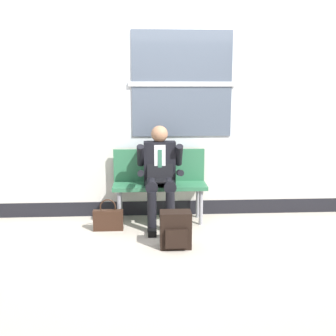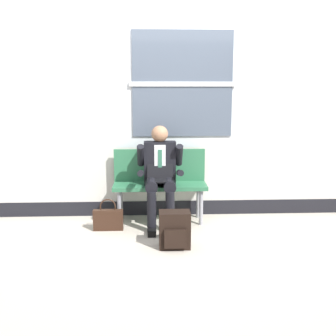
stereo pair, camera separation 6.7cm
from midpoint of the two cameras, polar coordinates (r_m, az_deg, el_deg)
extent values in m
plane|color=#B2A899|center=(5.11, 1.46, -8.31)|extent=(18.00, 18.00, 0.00)
cube|color=silver|center=(5.39, 1.14, 13.66)|extent=(6.75, 0.12, 2.00)
cube|color=beige|center=(5.50, 1.08, -0.78)|extent=(6.75, 0.12, 0.74)
cube|color=black|center=(5.61, 1.07, -5.47)|extent=(6.75, 0.14, 0.20)
cube|color=#4C5666|center=(5.33, 2.43, 11.80)|extent=(1.30, 0.02, 1.36)
cube|color=silver|center=(5.32, 2.44, 11.81)|extent=(1.38, 0.03, 0.06)
cube|color=#2D6B47|center=(5.17, -0.78, -2.55)|extent=(1.19, 0.42, 0.05)
cube|color=#2D6B47|center=(5.30, -0.85, 0.41)|extent=(1.19, 0.04, 0.43)
cylinder|color=gray|center=(5.10, -6.56, -5.73)|extent=(0.05, 0.05, 0.45)
cylinder|color=gray|center=(5.39, -6.35, -4.82)|extent=(0.05, 0.05, 0.45)
cylinder|color=gray|center=(5.13, 5.09, -5.60)|extent=(0.05, 0.05, 0.45)
cylinder|color=gray|center=(5.42, 4.67, -4.70)|extent=(0.05, 0.05, 0.45)
cylinder|color=black|center=(4.95, -1.98, -2.34)|extent=(0.15, 0.40, 0.15)
cylinder|color=black|center=(4.84, -1.93, -6.27)|extent=(0.11, 0.11, 0.50)
cube|color=black|center=(4.85, -1.91, -8.93)|extent=(0.10, 0.26, 0.07)
cylinder|color=black|center=(4.95, 0.57, -2.31)|extent=(0.15, 0.40, 0.15)
cylinder|color=black|center=(4.85, 0.68, -6.24)|extent=(0.11, 0.11, 0.50)
cube|color=black|center=(4.86, 0.72, -8.89)|extent=(0.10, 0.26, 0.07)
cube|color=black|center=(5.11, -0.79, 0.73)|extent=(0.40, 0.18, 0.55)
cube|color=silver|center=(5.01, -0.76, 1.10)|extent=(0.14, 0.01, 0.38)
cube|color=#2D664C|center=(5.00, -0.75, 0.75)|extent=(0.05, 0.01, 0.33)
sphere|color=#9E7051|center=(5.06, -0.80, 4.85)|extent=(0.21, 0.21, 0.21)
cylinder|color=black|center=(5.02, -3.51, 1.80)|extent=(0.09, 0.25, 0.30)
cylinder|color=black|center=(4.89, -3.51, -0.75)|extent=(0.08, 0.27, 0.12)
cylinder|color=black|center=(5.03, 1.97, 1.84)|extent=(0.09, 0.25, 0.30)
cylinder|color=black|center=(4.90, 2.11, -0.70)|extent=(0.08, 0.27, 0.12)
cube|color=black|center=(4.91, -0.70, -1.78)|extent=(0.33, 0.22, 0.02)
cube|color=black|center=(5.01, -0.75, -0.23)|extent=(0.33, 0.08, 0.21)
cube|color=black|center=(4.41, 1.39, -8.71)|extent=(0.34, 0.21, 0.40)
cube|color=black|center=(4.31, 1.50, -10.02)|extent=(0.24, 0.04, 0.20)
cube|color=#331E14|center=(5.00, -8.09, -7.31)|extent=(0.36, 0.08, 0.26)
torus|color=#331E14|center=(4.95, -8.14, -5.46)|extent=(0.20, 0.02, 0.20)
camera|label=1|loc=(0.03, -89.61, 0.08)|focal=43.00mm
camera|label=2|loc=(0.03, 90.39, -0.08)|focal=43.00mm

